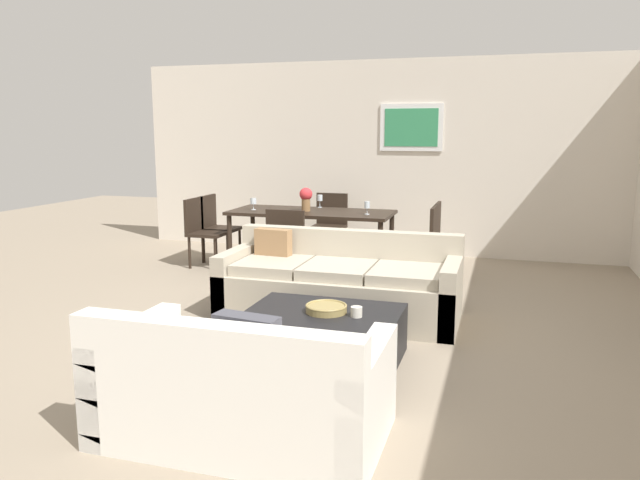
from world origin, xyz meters
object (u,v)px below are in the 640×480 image
Objects in this scene: dining_chair_left_near at (202,228)px; dining_chair_left_far at (216,223)px; centerpiece_vase at (306,197)px; dining_table at (311,216)px; dining_chair_right_near at (423,239)px; coffee_table at (321,338)px; dining_chair_right_far at (427,234)px; decorative_bowl at (326,308)px; dining_chair_foot at (289,242)px; wine_glass_head at (320,198)px; candle_jar at (356,312)px; dining_chair_head at (330,221)px; wine_glass_left_near at (253,201)px; loveseat_white at (243,389)px; wine_glass_right_near at (367,205)px; sofa_beige at (339,286)px.

dining_chair_left_far is at bearing 90.00° from dining_chair_left_near.
dining_chair_left_far is 1.43m from centerpiece_vase.
dining_table is 1.44m from dining_chair_right_near.
coffee_table is 1.32× the size of dining_chair_right_far.
decorative_bowl is at bearing -97.87° from dining_chair_right_near.
dining_chair_left_far and dining_chair_foot have the same top height.
dining_chair_foot is (1.41, -0.64, 0.00)m from dining_chair_left_near.
decorative_bowl is at bearing -72.27° from wine_glass_head.
coffee_table is 3.68m from dining_chair_left_near.
decorative_bowl is at bearing -68.95° from centerpiece_vase.
dining_table is 2.29× the size of dining_chair_left_near.
candle_jar is 0.10× the size of dining_chair_left_near.
dining_chair_right_near is at bearing -35.90° from dining_chair_head.
wine_glass_head is 1.10× the size of wine_glass_left_near.
loveseat_white is 18.43× the size of candle_jar.
dining_chair_head and dining_chair_right_near have the same top height.
centerpiece_vase reaches higher than dining_chair_head.
wine_glass_right_near is at bearing 92.74° from loveseat_white.
wine_glass_head is 1.05× the size of wine_glass_right_near.
sofa_beige reaches higher than dining_table.
wine_glass_head is at bearing 90.00° from dining_chair_foot.
dining_chair_left_near is at bearing 155.61° from dining_chair_foot.
candle_jar is (0.44, -1.15, 0.13)m from sofa_beige.
candle_jar is at bearing -92.34° from dining_chair_right_far.
dining_chair_foot is at bearing -144.10° from dining_chair_right_far.
loveseat_white is at bearing -88.04° from sofa_beige.
wine_glass_left_near is at bearing 121.62° from coffee_table.
dining_chair_right_near is (0.57, 1.59, 0.21)m from sofa_beige.
wine_glass_right_near reaches higher than dining_chair_foot.
dining_chair_right_far is (1.41, -0.64, 0.00)m from dining_chair_head.
decorative_bowl is 0.36× the size of dining_chair_right_far.
wine_glass_head is (1.41, 0.56, 0.36)m from dining_chair_left_near.
loveseat_white is at bearing -78.49° from wine_glass_head.
dining_chair_right_far is at bearing -7.01° from wine_glass_head.
dining_chair_right_near is 0.77m from wine_glass_right_near.
dining_chair_right_far is 5.93× the size of wine_glass_left_near.
decorative_bowl is 0.36× the size of dining_chair_left_far.
wine_glass_head reaches higher than loveseat_white.
wine_glass_left_near is at bearing 112.12° from loveseat_white.
loveseat_white is 1.80× the size of dining_chair_left_near.
dining_chair_right_far is at bearing 82.72° from coffee_table.
dining_chair_right_near and dining_chair_left_near have the same top height.
centerpiece_vase is at bearing 110.27° from coffee_table.
dining_chair_right_far is 0.82m from wine_glass_right_near.
dining_chair_head reaches higher than sofa_beige.
dining_table is 2.29× the size of dining_chair_right_near.
dining_chair_right_near is (0.13, 2.74, 0.09)m from candle_jar.
wine_glass_right_near is at bearing -32.79° from wine_glass_head.
dining_chair_left_far is 0.38m from dining_chair_left_near.
dining_chair_left_near is 1.00× the size of dining_chair_foot.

